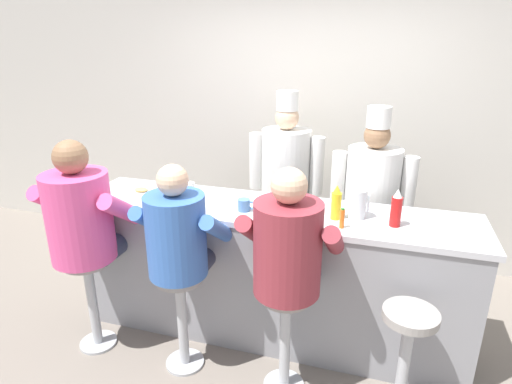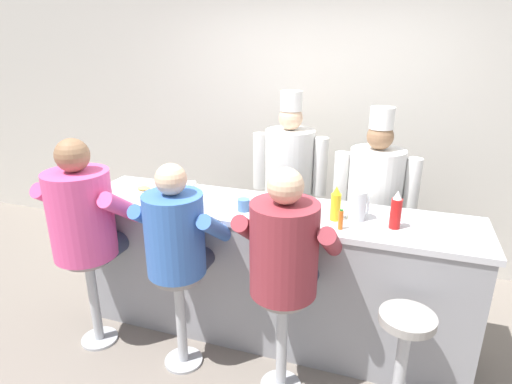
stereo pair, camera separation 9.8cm
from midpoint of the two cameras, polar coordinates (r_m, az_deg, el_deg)
name	(u,v)px [view 2 (the right image)]	position (r m, az deg, el deg)	size (l,w,h in m)	color
ground_plane	(256,356)	(3.27, 0.89, -21.02)	(20.00, 20.00, 0.00)	slate
wall_back	(314,124)	(4.25, 8.45, 8.94)	(10.00, 0.06, 2.70)	beige
diner_counter	(269,272)	(3.21, 2.69, -10.63)	(2.83, 0.62, 1.02)	gray
ketchup_bottle_red	(396,211)	(2.79, 19.13, -2.39)	(0.07, 0.07, 0.25)	red
mustard_bottle_yellow	(336,204)	(2.81, 11.57, -1.63)	(0.07, 0.07, 0.23)	yellow
hot_sauce_bottle_orange	(341,220)	(2.70, 12.27, -3.63)	(0.03, 0.03, 0.13)	orange
water_pitcher_clear	(357,205)	(2.86, 14.29, -1.71)	(0.14, 0.12, 0.19)	silver
breakfast_plate	(144,190)	(3.39, -13.91, 0.20)	(0.23, 0.23, 0.05)	white
cereal_bowl	(280,204)	(2.99, 4.16, -1.63)	(0.15, 0.15, 0.06)	#4C7FB7
coffee_mug_blue	(244,205)	(2.93, -0.61, -1.73)	(0.13, 0.08, 0.08)	#4C7AB2
coffee_mug_white	(192,188)	(3.26, -7.72, 0.50)	(0.13, 0.08, 0.10)	white
diner_seated_pink	(86,218)	(3.13, -20.92, -3.27)	(0.65, 0.64, 1.54)	#B2B5BA
diner_seated_blue	(178,239)	(2.76, -9.39, -6.25)	(0.57, 0.56, 1.44)	#B2B5BA
diner_seated_maroon	(285,253)	(2.53, 5.07, -8.18)	(0.60, 0.60, 1.49)	#B2B5BA
empty_stool_round	(403,351)	(2.71, 20.05, -19.28)	(0.31, 0.31, 0.72)	#B2B5BA
cook_in_whites_near	(289,179)	(3.84, 5.16, 1.69)	(0.67, 0.43, 1.72)	#232328
cook_in_whites_far	(374,203)	(3.51, 16.19, -1.41)	(0.65, 0.42, 1.67)	#232328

